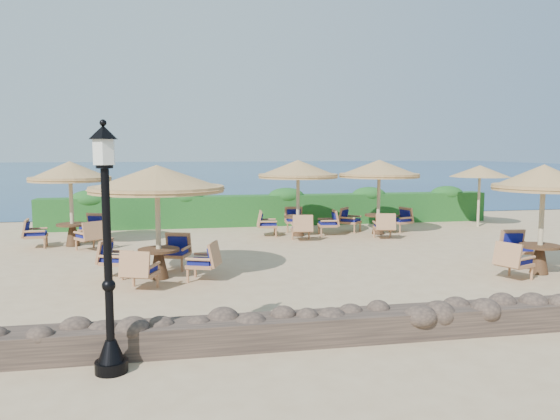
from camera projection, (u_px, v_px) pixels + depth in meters
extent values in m
plane|color=tan|center=(321.00, 260.00, 14.93)|extent=(120.00, 120.00, 0.00)
plane|color=navy|center=(200.00, 170.00, 83.23)|extent=(160.00, 160.00, 0.00)
cube|color=#184A1B|center=(274.00, 210.00, 21.89)|extent=(18.00, 0.90, 1.20)
cube|color=brown|center=(422.00, 322.00, 8.85)|extent=(15.00, 0.65, 0.44)
cylinder|color=black|center=(112.00, 366.00, 7.37)|extent=(0.44, 0.44, 0.16)
cone|color=black|center=(111.00, 351.00, 7.35)|extent=(0.36, 0.36, 0.30)
cylinder|color=black|center=(108.00, 260.00, 7.21)|extent=(0.11, 0.11, 2.40)
cylinder|color=silver|center=(104.00, 151.00, 7.05)|extent=(0.30, 0.30, 0.36)
cone|color=black|center=(103.00, 132.00, 7.03)|extent=(0.40, 0.40, 0.18)
cylinder|color=#C4B28A|center=(479.00, 199.00, 21.36)|extent=(0.10, 0.10, 2.20)
cone|color=olive|center=(480.00, 171.00, 21.24)|extent=(2.30, 2.30, 0.45)
cylinder|color=#C4B28A|center=(158.00, 228.00, 12.62)|extent=(0.12, 0.12, 2.40)
cone|color=olive|center=(157.00, 177.00, 12.49)|extent=(3.13, 3.13, 0.55)
cylinder|color=olive|center=(157.00, 189.00, 12.52)|extent=(3.07, 3.07, 0.14)
cylinder|color=#4C301B|center=(159.00, 250.00, 12.68)|extent=(0.96, 0.96, 0.06)
cone|color=#4C301B|center=(159.00, 265.00, 12.72)|extent=(0.44, 0.44, 0.64)
cylinder|color=#C4B28A|center=(541.00, 225.00, 13.13)|extent=(0.12, 0.12, 2.40)
cone|color=olive|center=(544.00, 176.00, 13.01)|extent=(2.38, 2.38, 0.55)
cylinder|color=olive|center=(543.00, 188.00, 13.04)|extent=(2.33, 2.33, 0.14)
cylinder|color=#4C301B|center=(540.00, 246.00, 13.19)|extent=(0.96, 0.96, 0.06)
cone|color=#4C301B|center=(539.00, 260.00, 13.23)|extent=(0.44, 0.44, 0.64)
cylinder|color=#C4B28A|center=(72.00, 208.00, 16.97)|extent=(0.12, 0.12, 2.40)
cone|color=olive|center=(70.00, 170.00, 16.84)|extent=(2.51, 2.51, 0.55)
cylinder|color=olive|center=(70.00, 179.00, 16.87)|extent=(2.46, 2.46, 0.14)
cylinder|color=#4C301B|center=(72.00, 224.00, 17.03)|extent=(0.96, 0.96, 0.06)
cone|color=#4C301B|center=(73.00, 236.00, 17.07)|extent=(0.44, 0.44, 0.64)
cylinder|color=#C4B28A|center=(298.00, 202.00, 19.01)|extent=(0.12, 0.12, 2.40)
cone|color=olive|center=(298.00, 168.00, 18.88)|extent=(2.80, 2.80, 0.55)
cylinder|color=olive|center=(298.00, 176.00, 18.91)|extent=(2.75, 2.75, 0.14)
cylinder|color=#4C301B|center=(298.00, 217.00, 19.06)|extent=(0.96, 0.96, 0.06)
cone|color=#4C301B|center=(298.00, 226.00, 19.10)|extent=(0.44, 0.44, 0.64)
cylinder|color=#C4B28A|center=(379.00, 201.00, 19.41)|extent=(0.12, 0.12, 2.40)
cone|color=olive|center=(379.00, 167.00, 19.28)|extent=(2.87, 2.87, 0.55)
cylinder|color=olive|center=(379.00, 175.00, 19.31)|extent=(2.82, 2.82, 0.14)
cylinder|color=#4C301B|center=(378.00, 215.00, 19.46)|extent=(0.96, 0.96, 0.06)
cone|color=#4C301B|center=(378.00, 225.00, 19.50)|extent=(0.44, 0.44, 0.64)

